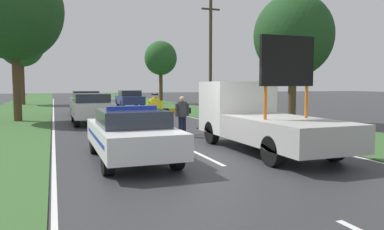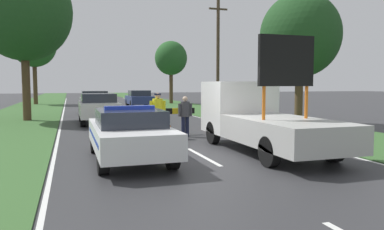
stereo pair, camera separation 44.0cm
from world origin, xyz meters
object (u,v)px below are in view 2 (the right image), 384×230
pedestrian_civilian (185,113)px  roadside_tree_mid_left (300,36)px  traffic_cone_near_police (145,130)px  roadside_tree_near_left (171,58)px  queued_car_van_white (98,108)px  police_officer (158,111)px  traffic_cone_near_truck (208,122)px  police_car (129,133)px  utility_pole (218,56)px  queued_car_suv_grey (94,102)px  work_truck (259,117)px  road_barrier (161,113)px  queued_car_hatch_blue (139,99)px  roadside_tree_mid_right (23,11)px  traffic_cone_centre_front (168,125)px  roadside_tree_near_right (34,44)px

pedestrian_civilian → roadside_tree_mid_left: size_ratio=0.24×
pedestrian_civilian → traffic_cone_near_police: size_ratio=2.18×
roadside_tree_near_left → roadside_tree_mid_left: (0.80, -21.97, -0.27)m
queued_car_van_white → police_officer: bearing=106.0°
traffic_cone_near_truck → police_car: bearing=-127.1°
police_officer → queued_car_van_white: police_officer is taller
traffic_cone_near_police → utility_pole: 10.91m
queued_car_suv_grey → work_truck: bearing=103.9°
work_truck → pedestrian_civilian: size_ratio=3.78×
road_barrier → queued_car_hatch_blue: (2.22, 17.36, -0.08)m
roadside_tree_mid_right → queued_car_suv_grey: bearing=44.2°
work_truck → traffic_cone_centre_front: bearing=-71.5°
traffic_cone_near_police → roadside_tree_near_left: roadside_tree_near_left is taller
work_truck → police_officer: (-2.44, 3.44, 0.00)m
queued_car_suv_grey → roadside_tree_near_left: (8.59, 11.73, 3.90)m
traffic_cone_centre_front → queued_car_suv_grey: 11.10m
queued_car_van_white → queued_car_suv_grey: (0.21, 6.53, 0.01)m
traffic_cone_near_police → police_car: bearing=-107.4°
road_barrier → roadside_tree_near_right: size_ratio=0.34×
police_officer → roadside_tree_mid_right: bearing=-40.1°
roadside_tree_near_left → roadside_tree_near_right: (-13.47, 2.58, 1.30)m
police_officer → traffic_cone_centre_front: 2.16m
road_barrier → roadside_tree_mid_left: (7.54, 1.63, 3.58)m
road_barrier → roadside_tree_near_left: roadside_tree_near_left is taller
traffic_cone_near_truck → road_barrier: bearing=-152.4°
work_truck → traffic_cone_near_police: size_ratio=8.25×
queued_car_van_white → roadside_tree_near_left: 20.64m
traffic_cone_near_police → traffic_cone_centre_front: traffic_cone_near_police is taller
work_truck → road_barrier: work_truck is taller
roadside_tree_mid_right → work_truck: bearing=-57.3°
roadside_tree_mid_left → road_barrier: bearing=-167.8°
pedestrian_civilian → roadside_tree_mid_right: 12.12m
police_car → queued_car_van_white: 9.97m
traffic_cone_near_police → road_barrier: bearing=51.9°
traffic_cone_near_truck → roadside_tree_mid_right: 12.10m
police_car → roadside_tree_mid_right: 14.28m
queued_car_hatch_blue → queued_car_suv_grey: bearing=53.5°
queued_car_suv_grey → queued_car_hatch_blue: queued_car_suv_grey is taller
police_officer → queued_car_suv_grey: (-1.55, 12.63, -0.18)m
police_car → utility_pole: (7.34, 11.79, 3.08)m
traffic_cone_centre_front → roadside_tree_near_right: 26.79m
roadside_tree_near_left → traffic_cone_centre_front: bearing=-105.3°
police_officer → traffic_cone_near_truck: 3.58m
utility_pole → queued_car_suv_grey: bearing=146.9°
roadside_tree_near_right → police_car: bearing=-81.2°
queued_car_suv_grey → queued_car_hatch_blue: 6.84m
queued_car_hatch_blue → roadside_tree_mid_left: (5.32, -15.73, 3.66)m
work_truck → queued_car_suv_grey: 16.56m
police_car → traffic_cone_centre_front: size_ratio=8.53×
traffic_cone_near_police → traffic_cone_centre_front: size_ratio=1.32×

